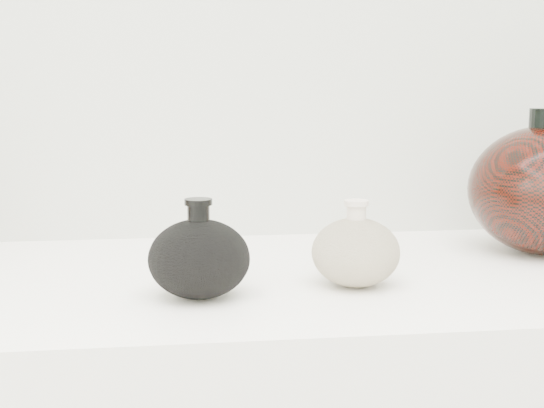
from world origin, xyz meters
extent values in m
cube|color=white|center=(0.00, 0.95, 0.89)|extent=(1.20, 0.50, 0.03)
ellipsoid|color=black|center=(-0.04, 0.85, 0.94)|extent=(0.14, 0.14, 0.09)
cylinder|color=black|center=(-0.04, 0.85, 1.00)|extent=(0.03, 0.03, 0.03)
cylinder|color=black|center=(-0.04, 0.85, 1.01)|extent=(0.04, 0.04, 0.01)
ellipsoid|color=#BDA693|center=(0.15, 0.88, 0.94)|extent=(0.12, 0.12, 0.08)
cylinder|color=beige|center=(0.15, 0.88, 0.99)|extent=(0.03, 0.03, 0.02)
cylinder|color=beige|center=(0.15, 0.88, 1.00)|extent=(0.03, 0.03, 0.01)
camera|label=1|loc=(-0.06, 0.03, 1.13)|focal=50.00mm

